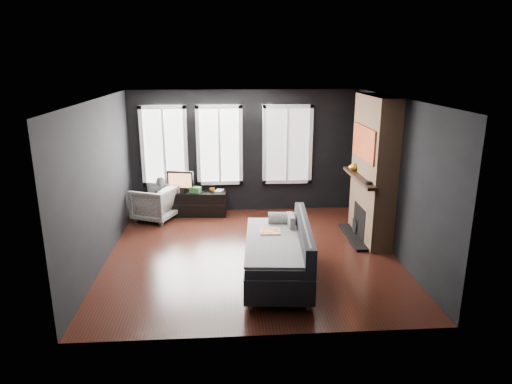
{
  "coord_description": "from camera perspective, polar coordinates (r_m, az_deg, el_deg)",
  "views": [
    {
      "loc": [
        -0.44,
        -7.44,
        3.29
      ],
      "look_at": [
        0.1,
        0.3,
        1.05
      ],
      "focal_mm": 32.0,
      "sensor_mm": 36.0,
      "label": 1
    }
  ],
  "objects": [
    {
      "name": "ceiling",
      "position": [
        7.47,
        -0.62,
        11.58
      ],
      "size": [
        5.0,
        5.0,
        0.0
      ],
      "primitive_type": "plane",
      "color": "white",
      "rests_on": "ground"
    },
    {
      "name": "mantel_vase",
      "position": [
        9.06,
        12.07,
        3.18
      ],
      "size": [
        0.21,
        0.22,
        0.18
      ],
      "primitive_type": "imported",
      "rotation": [
        0.0,
        0.0,
        -0.21
      ],
      "color": "gold",
      "rests_on": "fireplace"
    },
    {
      "name": "book",
      "position": [
        10.06,
        -5.07,
        0.79
      ],
      "size": [
        0.16,
        0.07,
        0.22
      ],
      "primitive_type": "imported",
      "rotation": [
        0.0,
        0.0,
        -0.35
      ],
      "color": "#BCB197",
      "rests_on": "media_console"
    },
    {
      "name": "fireplace",
      "position": [
        8.71,
        14.46,
        2.73
      ],
      "size": [
        0.7,
        1.62,
        2.7
      ],
      "primitive_type": null,
      "color": "#93724C",
      "rests_on": "floor"
    },
    {
      "name": "floor",
      "position": [
        8.14,
        -0.56,
        -7.72
      ],
      "size": [
        5.0,
        5.0,
        0.0
      ],
      "primitive_type": "plane",
      "color": "black",
      "rests_on": "ground"
    },
    {
      "name": "sofa",
      "position": [
        7.12,
        2.68,
        -7.29
      ],
      "size": [
        1.26,
        2.24,
        0.93
      ],
      "primitive_type": null,
      "rotation": [
        0.0,
        0.0,
        -0.08
      ],
      "color": "#252427",
      "rests_on": "floor"
    },
    {
      "name": "storage_box",
      "position": [
        9.98,
        -7.58,
        0.29
      ],
      "size": [
        0.27,
        0.21,
        0.13
      ],
      "primitive_type": "cube",
      "rotation": [
        0.0,
        0.0,
        -0.32
      ],
      "color": "#2E672F",
      "rests_on": "media_console"
    },
    {
      "name": "stripe_pillow",
      "position": [
        7.59,
        4.36,
        -4.15
      ],
      "size": [
        0.1,
        0.36,
        0.36
      ],
      "primitive_type": "cube",
      "rotation": [
        0.0,
        0.0,
        0.03
      ],
      "color": "gray",
      "rests_on": "sofa"
    },
    {
      "name": "monitor",
      "position": [
        10.03,
        -9.45,
        1.47
      ],
      "size": [
        0.6,
        0.23,
        0.52
      ],
      "primitive_type": null,
      "rotation": [
        0.0,
        0.0,
        -0.19
      ],
      "color": "black",
      "rests_on": "media_console"
    },
    {
      "name": "wall_back",
      "position": [
        10.13,
        -1.44,
        5.07
      ],
      "size": [
        5.0,
        0.02,
        2.7
      ],
      "primitive_type": "cube",
      "color": "black",
      "rests_on": "ground"
    },
    {
      "name": "media_console",
      "position": [
        10.17,
        -8.11,
        -1.36
      ],
      "size": [
        1.58,
        0.6,
        0.53
      ],
      "primitive_type": null,
      "rotation": [
        0.0,
        0.0,
        -0.08
      ],
      "color": "black",
      "rests_on": "floor"
    },
    {
      "name": "wall_left",
      "position": [
        7.96,
        -18.87,
        1.11
      ],
      "size": [
        0.02,
        5.0,
        2.7
      ],
      "primitive_type": "cube",
      "color": "black",
      "rests_on": "ground"
    },
    {
      "name": "desk_fan",
      "position": [
        10.16,
        -11.74,
        0.98
      ],
      "size": [
        0.31,
        0.31,
        0.33
      ],
      "primitive_type": null,
      "rotation": [
        0.0,
        0.0,
        -0.38
      ],
      "color": "#AAAAAA",
      "rests_on": "media_console"
    },
    {
      "name": "mantel_clock",
      "position": [
        8.15,
        13.94,
        1.13
      ],
      "size": [
        0.15,
        0.15,
        0.04
      ],
      "primitive_type": "cylinder",
      "rotation": [
        0.0,
        0.0,
        0.24
      ],
      "color": "black",
      "rests_on": "fireplace"
    },
    {
      "name": "wall_right",
      "position": [
        8.23,
        17.07,
        1.75
      ],
      "size": [
        0.02,
        5.0,
        2.7
      ],
      "primitive_type": "cube",
      "color": "black",
      "rests_on": "ground"
    },
    {
      "name": "windows",
      "position": [
        9.94,
        -4.11,
        10.82
      ],
      "size": [
        4.0,
        0.16,
        1.76
      ],
      "primitive_type": null,
      "color": "white",
      "rests_on": "wall_back"
    },
    {
      "name": "armchair",
      "position": [
        9.94,
        -12.56,
        -1.19
      ],
      "size": [
        0.98,
        1.01,
        0.8
      ],
      "primitive_type": "imported",
      "rotation": [
        0.0,
        0.0,
        -1.98
      ],
      "color": "white",
      "rests_on": "floor"
    },
    {
      "name": "mug",
      "position": [
        10.0,
        -5.48,
        0.35
      ],
      "size": [
        0.13,
        0.11,
        0.11
      ],
      "primitive_type": "imported",
      "rotation": [
        0.0,
        0.0,
        0.22
      ],
      "color": "#CE640E",
      "rests_on": "media_console"
    }
  ]
}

